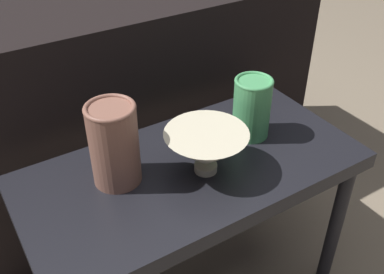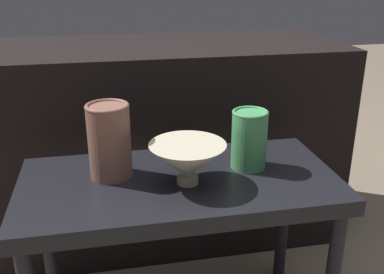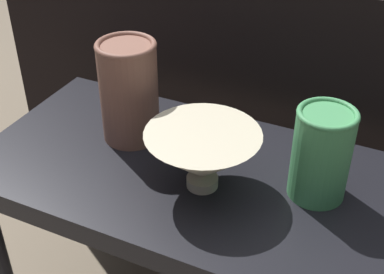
{
  "view_description": "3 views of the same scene",
  "coord_description": "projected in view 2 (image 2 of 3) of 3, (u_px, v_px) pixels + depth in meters",
  "views": [
    {
      "loc": [
        -0.42,
        -0.67,
        1.11
      ],
      "look_at": [
        -0.01,
        -0.02,
        0.56
      ],
      "focal_mm": 42.0,
      "sensor_mm": 36.0,
      "label": 1
    },
    {
      "loc": [
        -0.16,
        -0.97,
        0.97
      ],
      "look_at": [
        0.03,
        -0.0,
        0.58
      ],
      "focal_mm": 42.0,
      "sensor_mm": 36.0,
      "label": 2
    },
    {
      "loc": [
        0.29,
        -0.64,
        1.02
      ],
      "look_at": [
        -0.01,
        -0.01,
        0.55
      ],
      "focal_mm": 50.0,
      "sensor_mm": 36.0,
      "label": 3
    }
  ],
  "objects": [
    {
      "name": "vase_textured_left",
      "position": [
        109.0,
        140.0,
        1.08
      ],
      "size": [
        0.1,
        0.1,
        0.19
      ],
      "color": "brown",
      "rests_on": "table"
    },
    {
      "name": "bowl",
      "position": [
        188.0,
        161.0,
        1.05
      ],
      "size": [
        0.18,
        0.18,
        0.1
      ],
      "color": "beige",
      "rests_on": "table"
    },
    {
      "name": "vase_colorful_right",
      "position": [
        249.0,
        139.0,
        1.13
      ],
      "size": [
        0.09,
        0.09,
        0.15
      ],
      "color": "#47995B",
      "rests_on": "table"
    },
    {
      "name": "table",
      "position": [
        180.0,
        198.0,
        1.12
      ],
      "size": [
        0.78,
        0.38,
        0.47
      ],
      "color": "black",
      "rests_on": "ground_plane"
    },
    {
      "name": "couch_backdrop",
      "position": [
        155.0,
        141.0,
        1.63
      ],
      "size": [
        1.29,
        0.5,
        0.7
      ],
      "color": "black",
      "rests_on": "ground_plane"
    }
  ]
}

